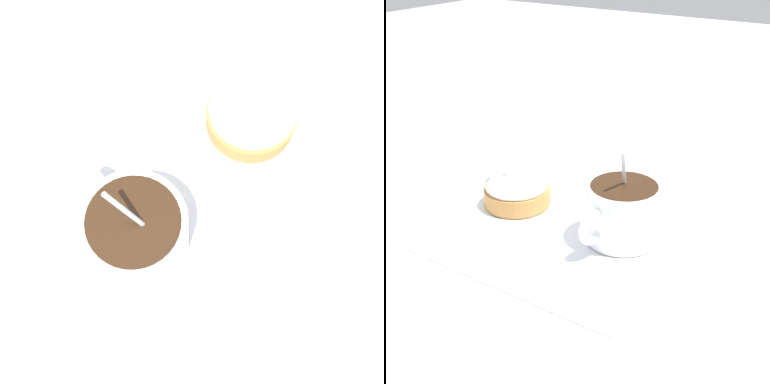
% 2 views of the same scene
% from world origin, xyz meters
% --- Properties ---
extents(ground_plane, '(3.00, 3.00, 0.00)m').
position_xyz_m(ground_plane, '(0.00, 0.00, 0.00)').
color(ground_plane, '#B2B2B7').
extents(paper_napkin, '(0.29, 0.29, 0.00)m').
position_xyz_m(paper_napkin, '(0.00, 0.00, 0.00)').
color(paper_napkin, white).
rests_on(paper_napkin, ground_plane).
extents(coffee_cup, '(0.08, 0.11, 0.11)m').
position_xyz_m(coffee_cup, '(0.07, -0.00, 0.04)').
color(coffee_cup, white).
rests_on(coffee_cup, paper_napkin).
extents(frosted_pastry, '(0.08, 0.08, 0.05)m').
position_xyz_m(frosted_pastry, '(-0.07, -0.00, 0.02)').
color(frosted_pastry, '#C18442').
rests_on(frosted_pastry, paper_napkin).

